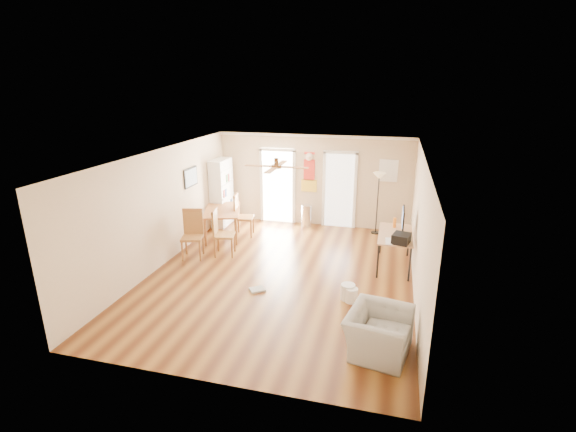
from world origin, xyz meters
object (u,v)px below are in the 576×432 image
(printer, at_px, (401,238))
(armchair, at_px, (378,332))
(wastebasket_b, at_px, (351,295))
(dining_chair_near, at_px, (192,235))
(bookshelf, at_px, (222,193))
(dining_chair_right_a, at_px, (244,215))
(trash_can, at_px, (306,216))
(dining_table, at_px, (223,223))
(computer_desk, at_px, (394,250))
(wastebasket_a, at_px, (348,292))
(dining_chair_right_b, at_px, (224,233))
(torchiere_lamp, at_px, (377,204))

(printer, relative_size, armchair, 0.37)
(wastebasket_b, bearing_deg, dining_chair_near, 163.29)
(bookshelf, height_order, dining_chair_near, bookshelf)
(dining_chair_right_a, distance_m, trash_can, 1.86)
(bookshelf, xyz_separation_m, dining_chair_near, (0.28, -2.44, -0.39))
(dining_table, distance_m, computer_desk, 4.57)
(dining_chair_near, relative_size, wastebasket_a, 3.63)
(dining_chair_right_b, relative_size, computer_desk, 0.77)
(trash_can, xyz_separation_m, torchiere_lamp, (1.96, -0.06, 0.52))
(dining_table, distance_m, wastebasket_b, 4.62)
(dining_chair_right_a, distance_m, torchiere_lamp, 3.60)
(bookshelf, relative_size, dining_chair_near, 1.68)
(bookshelf, distance_m, wastebasket_b, 5.54)
(wastebasket_a, relative_size, armchair, 0.30)
(dining_chair_right_a, xyz_separation_m, computer_desk, (3.94, -1.04, -0.18))
(bookshelf, height_order, trash_can, bookshelf)
(trash_can, height_order, computer_desk, computer_desk)
(torchiere_lamp, height_order, wastebasket_a, torchiere_lamp)
(trash_can, relative_size, torchiere_lamp, 0.38)
(dining_table, relative_size, wastebasket_a, 4.74)
(dining_chair_right_a, distance_m, computer_desk, 4.08)
(dining_table, relative_size, computer_desk, 1.02)
(dining_table, xyz_separation_m, dining_chair_right_b, (0.55, -1.19, 0.19))
(computer_desk, bearing_deg, dining_chair_near, -171.49)
(bookshelf, relative_size, wastebasket_b, 6.86)
(dining_chair_near, bearing_deg, dining_table, 70.69)
(dining_table, height_order, dining_chair_right_b, dining_chair_right_b)
(computer_desk, relative_size, armchair, 1.42)
(trash_can, distance_m, wastebasket_b, 4.36)
(dining_table, xyz_separation_m, trash_can, (2.02, 1.30, -0.05))
(torchiere_lamp, xyz_separation_m, armchair, (0.32, -5.37, -0.51))
(wastebasket_b, bearing_deg, trash_can, 113.32)
(dining_chair_near, bearing_deg, torchiere_lamp, 19.06)
(dining_chair_right_a, bearing_deg, armchair, -149.49)
(dining_table, height_order, wastebasket_b, dining_table)
(computer_desk, relative_size, wastebasket_a, 4.65)
(wastebasket_a, bearing_deg, dining_chair_right_a, 137.93)
(dining_table, xyz_separation_m, printer, (4.60, -1.39, 0.51))
(bookshelf, relative_size, computer_desk, 1.31)
(dining_chair_right_b, relative_size, torchiere_lamp, 0.67)
(wastebasket_a, distance_m, wastebasket_b, 0.11)
(dining_table, bearing_deg, dining_chair_right_b, -65.12)
(armchair, bearing_deg, dining_chair_right_a, 52.19)
(trash_can, xyz_separation_m, armchair, (2.28, -5.43, 0.01))
(wastebasket_b, bearing_deg, bookshelf, 138.99)
(dining_chair_right_a, height_order, dining_chair_right_b, dining_chair_right_a)
(dining_table, distance_m, dining_chair_right_b, 1.32)
(dining_chair_right_b, bearing_deg, computer_desk, -97.80)
(dining_chair_near, height_order, wastebasket_b, dining_chair_near)
(computer_desk, height_order, wastebasket_b, computer_desk)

